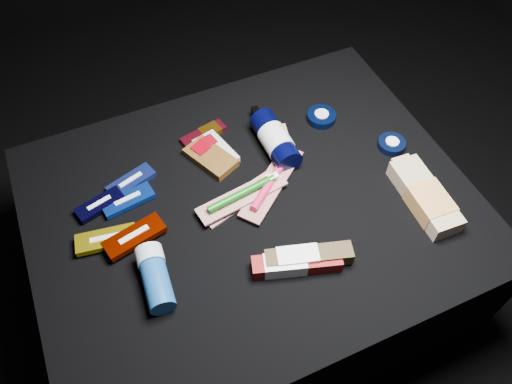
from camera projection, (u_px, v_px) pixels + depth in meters
name	position (u px, v px, depth m)	size (l,w,h in m)	color
ground	(253.00, 281.00, 1.45)	(3.00, 3.00, 0.00)	black
cloth_table	(252.00, 247.00, 1.29)	(0.98, 0.78, 0.40)	black
luna_bar_0	(131.00, 181.00, 1.15)	(0.12, 0.08, 0.01)	navy
luna_bar_1	(128.00, 200.00, 1.12)	(0.12, 0.06, 0.02)	#0F39B6
luna_bar_2	(100.00, 204.00, 1.11)	(0.11, 0.07, 0.01)	black
luna_bar_3	(106.00, 239.00, 1.05)	(0.13, 0.07, 0.02)	gold
luna_bar_4	(135.00, 236.00, 1.05)	(0.14, 0.08, 0.02)	#751000
clif_bar_0	(209.00, 156.00, 1.19)	(0.11, 0.14, 0.02)	#533511
clif_bar_1	(215.00, 150.00, 1.21)	(0.09, 0.13, 0.02)	beige
clif_bar_2	(278.00, 141.00, 1.22)	(0.08, 0.11, 0.02)	tan
power_bar	(206.00, 133.00, 1.24)	(0.12, 0.06, 0.01)	maroon
lotion_bottle	(275.00, 140.00, 1.19)	(0.07, 0.21, 0.07)	black
cream_tin_upper	(321.00, 117.00, 1.27)	(0.07, 0.07, 0.02)	black
cream_tin_lower	(392.00, 144.00, 1.22)	(0.07, 0.07, 0.02)	black
bodywash_bottle	(425.00, 197.00, 1.11)	(0.08, 0.22, 0.04)	tan
deodorant_stick	(155.00, 277.00, 0.99)	(0.06, 0.14, 0.06)	navy
toothbrush_pack_0	(242.00, 197.00, 1.13)	(0.20, 0.10, 0.02)	silver
toothbrush_pack_1	(273.00, 180.00, 1.14)	(0.22, 0.19, 0.03)	#A8A19D
toothbrush_pack_2	(243.00, 195.00, 1.11)	(0.22, 0.08, 0.02)	#BFB4B1
toothpaste_carton_red	(293.00, 264.00, 1.01)	(0.19, 0.09, 0.04)	maroon
toothpaste_carton_green	(305.00, 257.00, 1.02)	(0.18, 0.09, 0.03)	#312510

